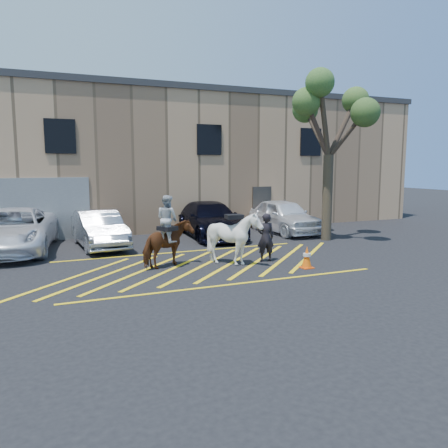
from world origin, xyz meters
name	(u,v)px	position (x,y,z in m)	size (l,w,h in m)	color
ground	(200,264)	(0.00, 0.00, 0.00)	(90.00, 90.00, 0.00)	black
car_white_pickup	(13,231)	(-5.97, 4.71, 0.84)	(2.79, 6.06, 1.68)	white
car_silver_sedan	(99,229)	(-2.78, 4.49, 0.75)	(1.58, 4.54, 1.50)	#999EA6
car_blue_suv	(210,220)	(2.35, 5.16, 0.81)	(2.26, 5.57, 1.62)	black
car_white_suv	(284,216)	(6.18, 4.97, 0.83)	(1.96, 4.88, 1.66)	white
handler	(266,237)	(2.25, -0.49, 0.85)	(0.62, 0.41, 1.69)	black
warehouse	(130,160)	(-0.01, 11.99, 3.65)	(32.42, 10.20, 7.30)	tan
hatching_zone	(203,266)	(0.00, -0.30, 0.01)	(12.60, 5.12, 0.01)	yellow
mounted_bay	(168,238)	(-1.13, 0.00, 0.97)	(1.98, 1.61, 2.39)	#582914
saddled_white	(234,238)	(1.03, -0.54, 0.93)	(1.62, 1.79, 1.84)	silver
traffic_cone	(307,257)	(3.03, -1.91, 0.37)	(0.40, 0.40, 0.73)	#FF4B0A
tree	(330,110)	(6.83, 2.32, 5.69)	(3.99, 4.37, 7.31)	#4D412E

